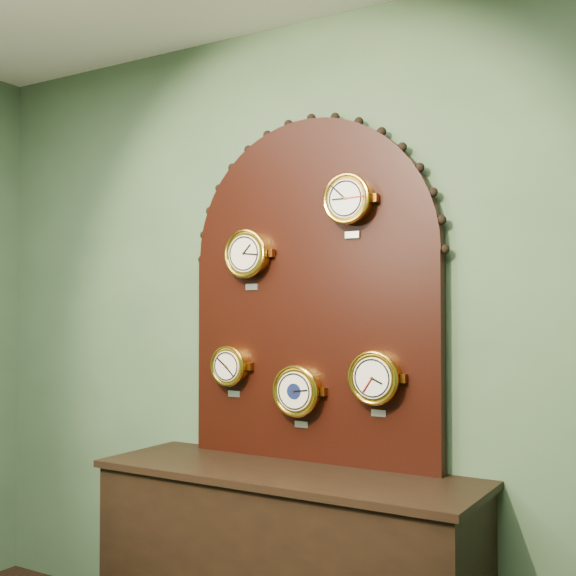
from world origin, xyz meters
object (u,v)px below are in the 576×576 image
Objects in this scene: barometer at (298,391)px; tide_clock at (375,378)px; display_board at (312,279)px; hygrometer at (230,366)px; arabic_clock at (349,199)px; shop_counter at (285,576)px; roman_clock at (248,254)px.

tide_clock is (0.37, 0.00, 0.08)m from barometer.
hygrometer is at bearing -170.48° from display_board.
arabic_clock is at bearing 0.09° from barometer.
shop_counter is at bearing -90.00° from display_board.
barometer is (0.26, -0.00, -0.60)m from roman_clock.
display_board is 6.41× the size of hygrometer.
tide_clock is at bearing 0.03° from barometer.
display_board is 5.56× the size of roman_clock.
barometer is at bearing -115.36° from display_board.
roman_clock is at bearing 179.96° from barometer.
hygrometer reaches higher than barometer.
roman_clock is 1.00× the size of tide_clock.
display_board is 0.49m from barometer.
barometer reaches higher than shop_counter.
roman_clock is at bearing 152.43° from shop_counter.
display_board reaches higher than hygrometer.
barometer is 1.01× the size of tide_clock.
arabic_clock is 0.94m from hygrometer.
tide_clock is at bearing -0.00° from roman_clock.
barometer is (0.36, -0.00, -0.09)m from hygrometer.
display_board is 0.56m from hygrometer.
display_board reaches higher than roman_clock.
hygrometer reaches higher than shop_counter.
roman_clock is 0.55m from arabic_clock.
barometer is at bearing -0.04° from roman_clock.
shop_counter is 1.57m from arabic_clock.
shop_counter is at bearing -155.36° from tide_clock.
display_board is 5.71× the size of arabic_clock.
roman_clock reaches higher than barometer.
arabic_clock reaches higher than shop_counter.
shop_counter is 5.77× the size of barometer.
shop_counter is 5.97× the size of arabic_clock.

